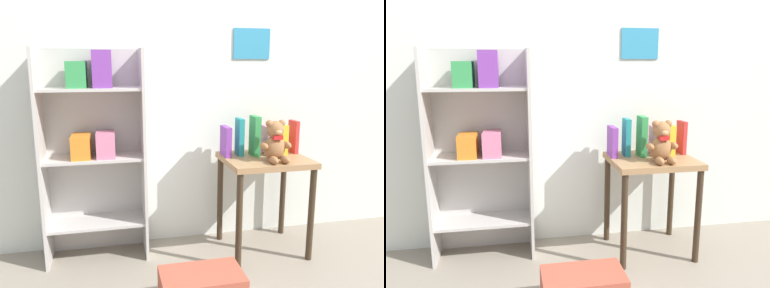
{
  "view_description": "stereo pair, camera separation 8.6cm",
  "coord_description": "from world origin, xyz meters",
  "views": [
    {
      "loc": [
        -0.68,
        -1.0,
        1.23
      ],
      "look_at": [
        -0.18,
        1.25,
        0.74
      ],
      "focal_mm": 35.0,
      "sensor_mm": 36.0,
      "label": 1
    },
    {
      "loc": [
        -0.59,
        -1.02,
        1.23
      ],
      "look_at": [
        -0.18,
        1.25,
        0.74
      ],
      "focal_mm": 35.0,
      "sensor_mm": 36.0,
      "label": 2
    }
  ],
  "objects": [
    {
      "name": "display_table",
      "position": [
        0.29,
        1.2,
        0.53
      ],
      "size": [
        0.54,
        0.46,
        0.64
      ],
      "color": "#9E754C",
      "rests_on": "ground_plane"
    },
    {
      "name": "book_standing_teal",
      "position": [
        0.15,
        1.3,
        0.77
      ],
      "size": [
        0.04,
        0.1,
        0.25
      ],
      "primitive_type": "cube",
      "rotation": [
        0.0,
        0.0,
        -0.03
      ],
      "color": "teal",
      "rests_on": "display_table"
    },
    {
      "name": "book_standing_purple",
      "position": [
        0.05,
        1.29,
        0.74
      ],
      "size": [
        0.04,
        0.14,
        0.2
      ],
      "primitive_type": "cube",
      "rotation": [
        0.0,
        0.0,
        0.0
      ],
      "color": "purple",
      "rests_on": "display_table"
    },
    {
      "name": "wall_back",
      "position": [
        0.0,
        1.52,
        1.25
      ],
      "size": [
        4.8,
        0.07,
        2.5
      ],
      "color": "silver",
      "rests_on": "ground_plane"
    },
    {
      "name": "book_standing_green",
      "position": [
        0.25,
        1.27,
        0.77
      ],
      "size": [
        0.04,
        0.12,
        0.26
      ],
      "primitive_type": "cube",
      "rotation": [
        0.0,
        0.0,
        -0.02
      ],
      "color": "#33934C",
      "rests_on": "display_table"
    },
    {
      "name": "book_standing_yellow",
      "position": [
        0.44,
        1.28,
        0.74
      ],
      "size": [
        0.05,
        0.13,
        0.2
      ],
      "primitive_type": "cube",
      "rotation": [
        0.0,
        0.0,
        0.04
      ],
      "color": "gold",
      "rests_on": "display_table"
    },
    {
      "name": "book_standing_red",
      "position": [
        0.53,
        1.29,
        0.75
      ],
      "size": [
        0.03,
        0.11,
        0.22
      ],
      "primitive_type": "cube",
      "rotation": [
        0.0,
        0.0,
        0.05
      ],
      "color": "red",
      "rests_on": "display_table"
    },
    {
      "name": "teddy_bear",
      "position": [
        0.31,
        1.1,
        0.76
      ],
      "size": [
        0.2,
        0.18,
        0.26
      ],
      "color": "#99663D",
      "rests_on": "display_table"
    },
    {
      "name": "bookshelf_side",
      "position": [
        -0.78,
        1.37,
        0.76
      ],
      "size": [
        0.63,
        0.28,
        1.33
      ],
      "color": "#BCB7B2",
      "rests_on": "ground_plane"
    },
    {
      "name": "book_standing_pink",
      "position": [
        0.34,
        1.29,
        0.74
      ],
      "size": [
        0.04,
        0.14,
        0.19
      ],
      "primitive_type": "cube",
      "rotation": [
        0.0,
        0.0,
        -0.05
      ],
      "color": "#D17093",
      "rests_on": "display_table"
    }
  ]
}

